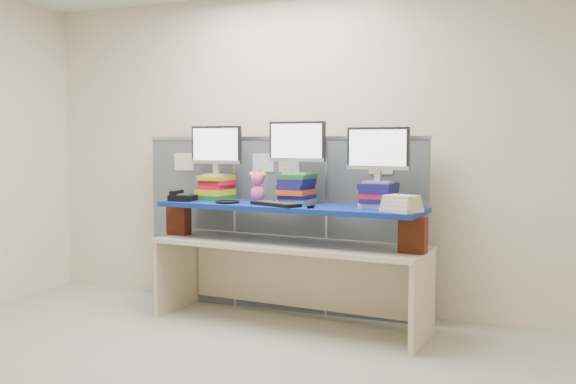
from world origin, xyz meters
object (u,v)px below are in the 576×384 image
at_px(monitor_center, 297,144).
at_px(monitor_right, 378,151).
at_px(monitor_left, 216,147).
at_px(keyboard, 276,204).
at_px(blue_board, 288,207).
at_px(desk, 288,259).
at_px(desk_phone, 182,197).

relative_size(monitor_center, monitor_right, 1.00).
distance_m(monitor_left, keyboard, 0.87).
distance_m(monitor_left, monitor_right, 1.46).
xyz_separation_m(blue_board, monitor_right, (0.71, 0.06, 0.45)).
bearing_deg(monitor_left, desk, -8.94).
height_order(monitor_center, desk_phone, monitor_center).
bearing_deg(monitor_right, blue_board, -170.49).
xyz_separation_m(desk, keyboard, (-0.05, -0.13, 0.45)).
xyz_separation_m(monitor_left, keyboard, (0.69, -0.31, -0.44)).
xyz_separation_m(blue_board, keyboard, (-0.05, -0.13, 0.03)).
relative_size(desk, blue_board, 1.05).
bearing_deg(desk_phone, monitor_center, 4.33).
bearing_deg(desk_phone, keyboard, -10.15).
height_order(desk, desk_phone, desk_phone).
bearing_deg(monitor_center, desk, -100.61).
height_order(monitor_center, monitor_right, monitor_center).
bearing_deg(monitor_center, monitor_right, 0.00).
distance_m(monitor_right, desk_phone, 1.72).
distance_m(monitor_center, keyboard, 0.53).
distance_m(monitor_center, desk_phone, 1.09).
relative_size(monitor_center, keyboard, 1.05).
bearing_deg(monitor_right, desk_phone, -171.85).
bearing_deg(monitor_left, keyboard, -19.25).
bearing_deg(monitor_left, monitor_right, 0.00).
bearing_deg(monitor_right, monitor_center, -180.00).
bearing_deg(keyboard, monitor_left, -178.91).
height_order(blue_board, keyboard, keyboard).
bearing_deg(desk, keyboard, -108.25).
xyz_separation_m(desk, monitor_center, (0.03, 0.12, 0.92)).
bearing_deg(monitor_center, monitor_left, -180.00).
height_order(monitor_left, monitor_right, monitor_left).
distance_m(blue_board, desk_phone, 0.95).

